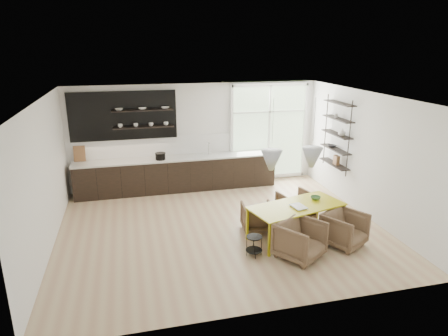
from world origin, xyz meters
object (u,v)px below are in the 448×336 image
at_px(dining_table, 297,208).
at_px(wire_stool, 254,243).
at_px(armchair_back_right, 296,206).
at_px(armchair_front_right, 344,229).
at_px(armchair_back_left, 257,217).
at_px(armchair_front_left, 300,240).

relative_size(dining_table, wire_stool, 5.27).
relative_size(armchair_back_right, wire_stool, 1.79).
bearing_deg(armchair_back_right, armchair_front_right, 94.85).
xyz_separation_m(armchair_back_left, armchair_front_left, (0.41, -1.32, 0.06)).
xyz_separation_m(armchair_back_left, armchair_back_right, (1.05, 0.33, 0.03)).
relative_size(armchair_back_right, armchair_front_right, 0.95).
relative_size(armchair_front_right, wire_stool, 1.88).
distance_m(dining_table, armchair_back_left, 0.93).
bearing_deg(armchair_front_right, dining_table, 115.11).
bearing_deg(wire_stool, armchair_front_right, -0.93).
bearing_deg(armchair_back_left, wire_stool, 74.52).
bearing_deg(armchair_back_left, armchair_back_right, -156.64).
bearing_deg(armchair_front_left, armchair_back_right, 34.77).
distance_m(armchair_back_left, armchair_front_right, 1.84).
relative_size(armchair_back_right, armchair_front_left, 0.90).
bearing_deg(armchair_front_left, dining_table, 37.48).
height_order(armchair_back_left, armchair_back_right, armchair_back_right).
xyz_separation_m(armchair_front_left, armchair_front_right, (1.08, 0.24, -0.02)).
distance_m(armchair_back_left, wire_stool, 1.13).
bearing_deg(armchair_front_left, armchair_front_right, -21.69).
bearing_deg(wire_stool, armchair_back_right, 43.46).
xyz_separation_m(armchair_back_left, armchair_front_right, (1.49, -1.08, 0.05)).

